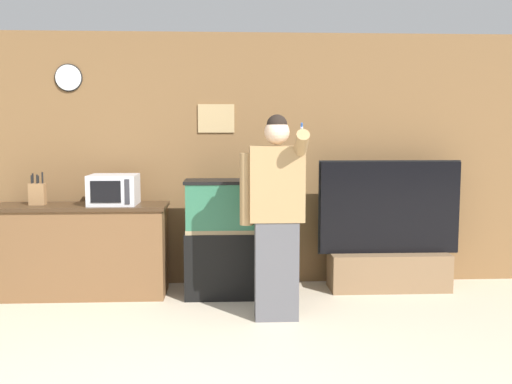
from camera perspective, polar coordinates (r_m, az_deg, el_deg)
wall_back_paneled at (r=5.96m, az=-4.63°, el=3.23°), size 10.00×0.08×2.60m
counter_island at (r=5.81m, az=-17.03°, el=-5.58°), size 1.66×0.54×0.89m
microwave at (r=5.65m, az=-14.04°, el=0.23°), size 0.45×0.40×0.29m
knife_block at (r=5.85m, az=-21.02°, el=-0.15°), size 0.15×0.09×0.32m
aquarium_on_stand at (r=5.53m, az=-2.20°, el=-4.63°), size 0.94×0.42×1.13m
tv_on_stand at (r=5.94m, az=13.13°, el=-5.89°), size 1.44×0.40×1.31m
person_standing at (r=4.79m, az=1.97°, el=-2.22°), size 0.55×0.41×1.74m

